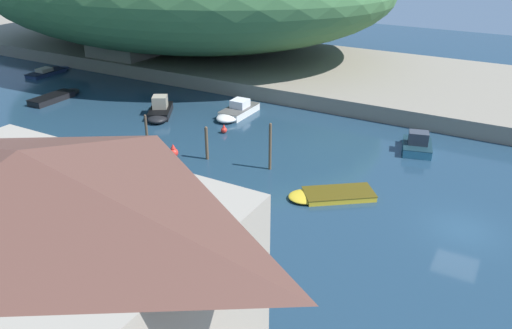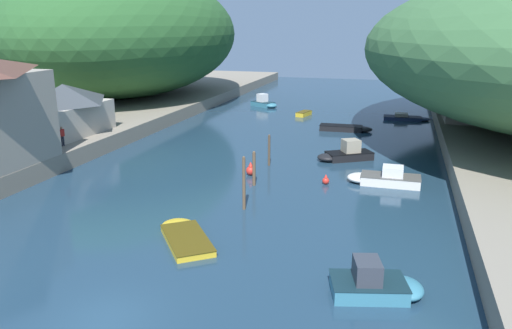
% 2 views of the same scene
% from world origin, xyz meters
% --- Properties ---
extents(water_surface, '(130.00, 130.00, 0.00)m').
position_xyz_m(water_surface, '(0.00, 30.00, 0.00)').
color(water_surface, '#1E384C').
rests_on(water_surface, ground).
extents(right_bank, '(22.00, 120.00, 1.51)m').
position_xyz_m(right_bank, '(25.96, 30.00, 0.75)').
color(right_bank, gray).
rests_on(right_bank, ground).
extents(waterfront_building, '(8.70, 13.75, 8.45)m').
position_xyz_m(waterfront_building, '(-19.01, 11.14, 5.84)').
color(waterfront_building, gray).
rests_on(waterfront_building, left_bank).
extents(right_bank_cottage, '(5.59, 8.03, 5.47)m').
position_xyz_m(right_bank_cottage, '(18.09, 43.05, 4.33)').
color(right_bank_cottage, gray).
rests_on(right_bank_cottage, right_bank).
extents(boat_moored_right, '(5.40, 2.08, 1.41)m').
position_xyz_m(boat_moored_right, '(10.05, 21.61, 0.45)').
color(boat_moored_right, silver).
rests_on(boat_moored_right, water_surface).
extents(boat_far_right_bank, '(4.47, 3.02, 1.67)m').
position_xyz_m(boat_far_right_bank, '(10.52, 5.15, 0.50)').
color(boat_far_right_bank, teal).
rests_on(boat_far_right_bank, water_surface).
extents(boat_small_dinghy, '(5.21, 4.14, 1.80)m').
position_xyz_m(boat_small_dinghy, '(6.46, 27.73, 0.53)').
color(boat_small_dinghy, black).
rests_on(boat_small_dinghy, water_surface).
extents(boat_cabin_cruiser, '(5.73, 2.09, 0.80)m').
position_xyz_m(boat_cabin_cruiser, '(11.79, 49.07, 0.26)').
color(boat_cabin_cruiser, navy).
rests_on(boat_cabin_cruiser, water_surface).
extents(boat_yellow_tender, '(5.01, 5.70, 0.39)m').
position_xyz_m(boat_yellow_tender, '(-0.21, 8.25, 0.19)').
color(boat_yellow_tender, gold).
rests_on(boat_yellow_tender, water_surface).
extents(boat_mid_channel, '(5.87, 1.89, 0.62)m').
position_xyz_m(boat_mid_channel, '(5.35, 40.20, 0.31)').
color(boat_mid_channel, black).
rests_on(boat_mid_channel, water_surface).
extents(mooring_post_second, '(0.21, 0.21, 3.58)m').
position_xyz_m(mooring_post_second, '(1.63, 13.57, 1.80)').
color(mooring_post_second, brown).
rests_on(mooring_post_second, water_surface).
extents(mooring_post_middle, '(0.24, 0.24, 2.64)m').
position_xyz_m(mooring_post_middle, '(0.83, 18.53, 1.33)').
color(mooring_post_middle, brown).
rests_on(mooring_post_middle, water_surface).
extents(mooring_post_fourth, '(0.21, 0.21, 2.70)m').
position_xyz_m(mooring_post_fourth, '(0.52, 24.10, 1.35)').
color(mooring_post_fourth, '#4C3D2D').
rests_on(mooring_post_fourth, water_surface).
extents(channel_buoy_near, '(0.74, 0.74, 1.11)m').
position_xyz_m(channel_buoy_near, '(-0.17, 20.96, 0.43)').
color(channel_buoy_near, red).
rests_on(channel_buoy_near, water_surface).
extents(channel_buoy_far, '(0.52, 0.52, 0.79)m').
position_xyz_m(channel_buoy_far, '(5.93, 20.32, 0.31)').
color(channel_buoy_far, red).
rests_on(channel_buoy_far, water_surface).
extents(person_by_boathouse, '(0.23, 0.39, 1.69)m').
position_xyz_m(person_by_boathouse, '(-15.71, 11.51, 2.48)').
color(person_by_boathouse, '#282D3D').
rests_on(person_by_boathouse, left_bank).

